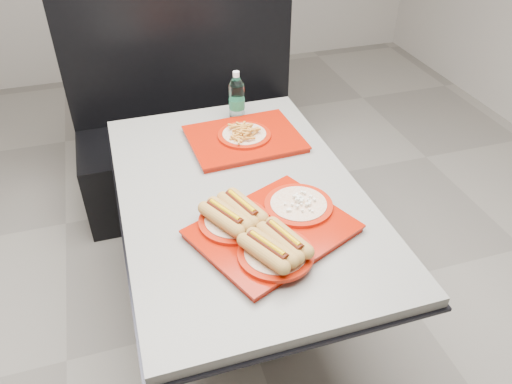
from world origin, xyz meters
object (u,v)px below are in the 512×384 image
object	(u,v)px
diner_table	(241,223)
water_bottle	(237,99)
booth_bench	(191,132)
tray_far	(244,136)
tray_near	(267,227)

from	to	relation	value
diner_table	water_bottle	world-z (taller)	water_bottle
booth_bench	tray_far	xyz separation A→B (m)	(0.11, -0.76, 0.38)
tray_near	water_bottle	size ratio (longest dim) A/B	2.63
tray_far	water_bottle	size ratio (longest dim) A/B	2.11
booth_bench	tray_near	bearing A→B (deg)	-89.29
diner_table	water_bottle	size ratio (longest dim) A/B	6.06
booth_bench	water_bottle	xyz separation A→B (m)	(0.14, -0.54, 0.45)
tray_near	water_bottle	xyz separation A→B (m)	(0.12, 0.83, 0.06)
diner_table	tray_far	bearing A→B (deg)	71.30
booth_bench	tray_near	xyz separation A→B (m)	(0.02, -1.37, 0.39)
booth_bench	tray_near	distance (m)	1.43
water_bottle	tray_far	bearing A→B (deg)	-97.07
diner_table	tray_near	distance (m)	0.35
diner_table	water_bottle	distance (m)	0.63
booth_bench	tray_near	size ratio (longest dim) A/B	2.19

